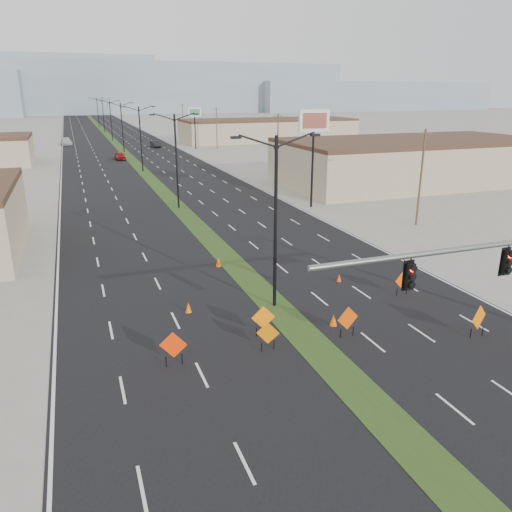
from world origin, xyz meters
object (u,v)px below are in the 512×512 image
object	(u,v)px
car_mid	(155,144)
construction_sign_1	(268,334)
streetlight_6	(98,111)
construction_sign_5	(479,319)
streetlight_1	(176,158)
car_left	(120,156)
streetlight_2	(141,137)
construction_sign_3	(348,319)
streetlight_3	(122,126)
streetlight_5	(103,114)
construction_sign_0	(173,346)
cone_3	(218,262)
cone_0	(188,307)
cone_2	(339,278)
streetlight_0	(276,218)
streetlight_4	(111,119)
car_far	(66,142)
construction_sign_2	(263,318)
cone_1	(334,320)
pole_sign_east_far	(195,115)
construction_sign_4	(403,281)
pole_sign_east_near	(314,128)

from	to	relation	value
car_mid	construction_sign_1	xyz separation A→B (m)	(-10.15, -96.45, 0.16)
streetlight_6	construction_sign_5	size ratio (longest dim) A/B	5.57
streetlight_1	car_left	distance (m)	44.27
streetlight_2	construction_sign_3	distance (m)	61.17
streetlight_3	streetlight_5	bearing A→B (deg)	90.00
construction_sign_0	cone_3	bearing A→B (deg)	84.39
cone_0	streetlight_2	bearing A→B (deg)	84.76
streetlight_1	streetlight_5	bearing A→B (deg)	90.00
construction_sign_3	streetlight_1	bearing A→B (deg)	86.80
cone_2	construction_sign_5	bearing A→B (deg)	-73.50
streetlight_0	construction_sign_5	xyz separation A→B (m)	(8.42, -7.34, -4.36)
streetlight_1	cone_0	xyz separation A→B (m)	(-5.05, -27.16, -5.10)
streetlight_4	streetlight_3	bearing A→B (deg)	-90.00
cone_2	streetlight_4	bearing A→B (deg)	92.92
streetlight_0	streetlight_1	xyz separation A→B (m)	(0.00, 28.00, 0.00)
car_far	construction_sign_5	world-z (taller)	construction_sign_5
streetlight_0	cone_2	world-z (taller)	streetlight_0
streetlight_2	streetlight_3	xyz separation A→B (m)	(0.00, 28.00, 0.00)
construction_sign_2	cone_2	bearing A→B (deg)	43.97
car_left	streetlight_3	bearing A→B (deg)	78.67
car_left	cone_1	size ratio (longest dim) A/B	6.29
streetlight_4	pole_sign_east_far	distance (m)	30.99
car_mid	construction_sign_3	size ratio (longest dim) A/B	2.58
construction_sign_4	streetlight_4	bearing A→B (deg)	85.90
construction_sign_0	pole_sign_east_far	size ratio (longest dim) A/B	0.19
streetlight_0	streetlight_6	world-z (taller)	same
cone_0	pole_sign_east_far	xyz separation A→B (m)	(20.77, 84.51, 6.87)
pole_sign_east_near	pole_sign_east_far	bearing A→B (deg)	90.68
streetlight_1	construction_sign_0	xyz separation A→B (m)	(-7.00, -32.73, -4.40)
streetlight_1	cone_2	distance (m)	26.90
streetlight_5	construction_sign_4	size ratio (longest dim) A/B	6.10
streetlight_6	cone_0	bearing A→B (deg)	-91.73
streetlight_3	streetlight_6	xyz separation A→B (m)	(0.00, 84.00, 0.00)
car_far	cone_3	bearing A→B (deg)	-89.29
streetlight_5	construction_sign_3	world-z (taller)	streetlight_5
car_mid	streetlight_3	bearing A→B (deg)	-140.51
streetlight_0	construction_sign_1	bearing A→B (deg)	-115.59
streetlight_5	pole_sign_east_near	bearing A→B (deg)	-83.14
car_left	car_far	bearing A→B (deg)	104.41
construction_sign_1	cone_0	bearing A→B (deg)	138.92
streetlight_1	cone_0	size ratio (longest dim) A/B	15.72
car_left	streetlight_1	bearing A→B (deg)	-89.29
streetlight_4	cone_0	xyz separation A→B (m)	(-5.05, -111.16, -5.10)
construction_sign_2	pole_sign_east_near	bearing A→B (deg)	67.20
car_mid	car_far	world-z (taller)	car_far
construction_sign_4	construction_sign_3	bearing A→B (deg)	-156.60
streetlight_0	construction_sign_5	bearing A→B (deg)	-41.08
cone_2	cone_3	size ratio (longest dim) A/B	0.79
streetlight_6	streetlight_2	bearing A→B (deg)	-90.00
streetlight_1	streetlight_5	size ratio (longest dim) A/B	1.00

